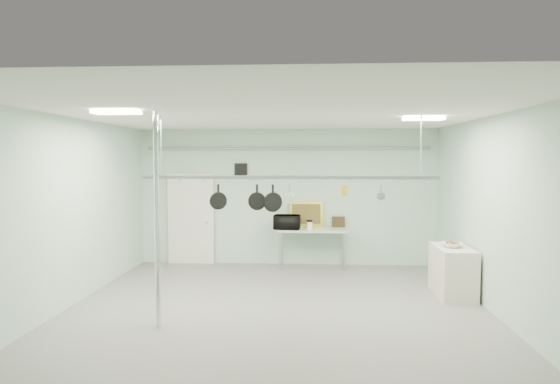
# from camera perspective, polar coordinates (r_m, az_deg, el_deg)

# --- Properties ---
(floor) EXTENTS (8.00, 8.00, 0.00)m
(floor) POSITION_cam_1_polar(r_m,az_deg,el_deg) (8.17, -0.55, -14.00)
(floor) COLOR gray
(floor) RESTS_ON ground
(ceiling) EXTENTS (7.00, 8.00, 0.02)m
(ceiling) POSITION_cam_1_polar(r_m,az_deg,el_deg) (7.82, -0.56, 8.88)
(ceiling) COLOR silver
(ceiling) RESTS_ON back_wall
(back_wall) EXTENTS (7.00, 0.02, 3.20)m
(back_wall) POSITION_cam_1_polar(r_m,az_deg,el_deg) (11.80, 0.83, -0.58)
(back_wall) COLOR #AED1BD
(back_wall) RESTS_ON floor
(right_wall) EXTENTS (0.02, 8.00, 3.20)m
(right_wall) POSITION_cam_1_polar(r_m,az_deg,el_deg) (8.35, 24.12, -2.71)
(right_wall) COLOR #AED1BD
(right_wall) RESTS_ON floor
(door) EXTENTS (1.10, 0.10, 2.20)m
(door) POSITION_cam_1_polar(r_m,az_deg,el_deg) (12.13, -10.12, -3.13)
(door) COLOR silver
(door) RESTS_ON floor
(wall_vent) EXTENTS (0.30, 0.04, 0.30)m
(wall_vent) POSITION_cam_1_polar(r_m,az_deg,el_deg) (11.85, -4.50, 2.57)
(wall_vent) COLOR black
(wall_vent) RESTS_ON back_wall
(conduit_pipe) EXTENTS (6.60, 0.07, 0.07)m
(conduit_pipe) POSITION_cam_1_polar(r_m,az_deg,el_deg) (11.68, 0.81, 5.02)
(conduit_pipe) COLOR gray
(conduit_pipe) RESTS_ON back_wall
(chrome_pole) EXTENTS (0.08, 0.08, 3.20)m
(chrome_pole) POSITION_cam_1_polar(r_m,az_deg,el_deg) (7.56, -13.87, -3.13)
(chrome_pole) COLOR silver
(chrome_pole) RESTS_ON floor
(prep_table) EXTENTS (1.60, 0.70, 0.91)m
(prep_table) POSITION_cam_1_polar(r_m,az_deg,el_deg) (11.49, 3.73, -4.56)
(prep_table) COLOR #ABCAB3
(prep_table) RESTS_ON floor
(side_cabinet) EXTENTS (0.60, 1.20, 0.90)m
(side_cabinet) POSITION_cam_1_polar(r_m,az_deg,el_deg) (9.74, 19.12, -8.56)
(side_cabinet) COLOR beige
(side_cabinet) RESTS_ON floor
(pot_rack) EXTENTS (4.80, 0.06, 1.00)m
(pot_rack) POSITION_cam_1_polar(r_m,az_deg,el_deg) (8.08, 1.01, 1.89)
(pot_rack) COLOR #B7B7BC
(pot_rack) RESTS_ON ceiling
(light_panel_left) EXTENTS (0.65, 0.30, 0.05)m
(light_panel_left) POSITION_cam_1_polar(r_m,az_deg,el_deg) (7.52, -18.20, 8.66)
(light_panel_left) COLOR white
(light_panel_left) RESTS_ON ceiling
(light_panel_right) EXTENTS (0.65, 0.30, 0.05)m
(light_panel_right) POSITION_cam_1_polar(r_m,az_deg,el_deg) (8.59, 16.08, 8.07)
(light_panel_right) COLOR white
(light_panel_right) RESTS_ON ceiling
(microwave) EXTENTS (0.61, 0.44, 0.32)m
(microwave) POSITION_cam_1_polar(r_m,az_deg,el_deg) (11.35, 0.81, -3.46)
(microwave) COLOR black
(microwave) RESTS_ON prep_table
(coffee_canister) EXTENTS (0.13, 0.13, 0.18)m
(coffee_canister) POSITION_cam_1_polar(r_m,az_deg,el_deg) (11.30, 3.39, -3.87)
(coffee_canister) COLOR white
(coffee_canister) RESTS_ON prep_table
(painting_large) EXTENTS (0.79, 0.17, 0.58)m
(painting_large) POSITION_cam_1_polar(r_m,az_deg,el_deg) (11.74, 3.03, -2.60)
(painting_large) COLOR gold
(painting_large) RESTS_ON prep_table
(painting_small) EXTENTS (0.30, 0.08, 0.25)m
(painting_small) POSITION_cam_1_polar(r_m,az_deg,el_deg) (11.77, 6.69, -3.41)
(painting_small) COLOR #2E2210
(painting_small) RESTS_ON prep_table
(fruit_bowl) EXTENTS (0.40, 0.40, 0.09)m
(fruit_bowl) POSITION_cam_1_polar(r_m,az_deg,el_deg) (9.59, 19.09, -5.74)
(fruit_bowl) COLOR silver
(fruit_bowl) RESTS_ON side_cabinet
(skillet_left) EXTENTS (0.29, 0.17, 0.39)m
(skillet_left) POSITION_cam_1_polar(r_m,az_deg,el_deg) (8.23, -7.07, -0.48)
(skillet_left) COLOR black
(skillet_left) RESTS_ON pot_rack
(skillet_mid) EXTENTS (0.29, 0.07, 0.40)m
(skillet_mid) POSITION_cam_1_polar(r_m,az_deg,el_deg) (8.13, -2.64, -0.52)
(skillet_mid) COLOR black
(skillet_mid) RESTS_ON pot_rack
(skillet_right) EXTENTS (0.32, 0.19, 0.45)m
(skillet_right) POSITION_cam_1_polar(r_m,az_deg,el_deg) (8.11, -0.82, -0.70)
(skillet_right) COLOR black
(skillet_right) RESTS_ON pot_rack
(whisk) EXTENTS (0.18, 0.18, 0.35)m
(whisk) POSITION_cam_1_polar(r_m,az_deg,el_deg) (8.09, 1.06, -0.39)
(whisk) COLOR silver
(whisk) RESTS_ON pot_rack
(grater) EXTENTS (0.08, 0.04, 0.20)m
(grater) POSITION_cam_1_polar(r_m,az_deg,el_deg) (8.10, 7.38, 0.12)
(grater) COLOR #C2CA17
(grater) RESTS_ON pot_rack
(saucepan) EXTENTS (0.15, 0.13, 0.24)m
(saucepan) POSITION_cam_1_polar(r_m,az_deg,el_deg) (8.16, 11.46, -0.02)
(saucepan) COLOR #B3B3B8
(saucepan) RESTS_ON pot_rack
(fruit_cluster) EXTENTS (0.24, 0.24, 0.09)m
(fruit_cluster) POSITION_cam_1_polar(r_m,az_deg,el_deg) (9.59, 19.09, -5.50)
(fruit_cluster) COLOR #B41012
(fruit_cluster) RESTS_ON fruit_bowl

